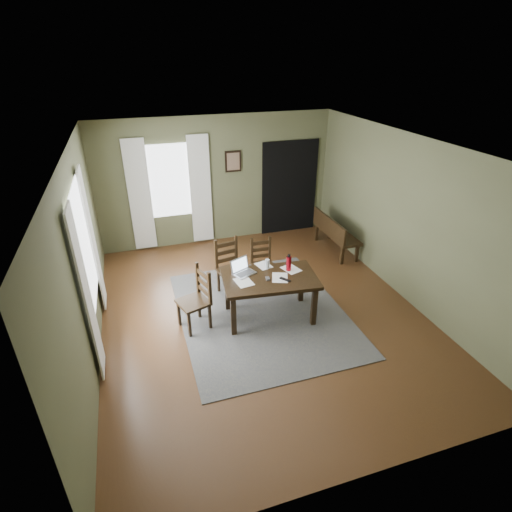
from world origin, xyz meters
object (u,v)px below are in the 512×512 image
object	(u,v)px
bench	(334,231)
dining_table	(270,282)
water_bottle	(289,263)
chair_end	(196,299)
laptop	(242,269)
chair_back_left	(230,268)
chair_back_right	(263,263)

from	to	relation	value
bench	dining_table	bearing A→B (deg)	131.24
dining_table	water_bottle	world-z (taller)	water_bottle
dining_table	bench	size ratio (longest dim) A/B	1.12
chair_end	laptop	xyz separation A→B (m)	(0.77, 0.16, 0.31)
chair_end	water_bottle	xyz separation A→B (m)	(1.49, 0.00, 0.38)
dining_table	bench	distance (m)	2.75
water_bottle	chair_back_left	bearing A→B (deg)	135.00
dining_table	water_bottle	size ratio (longest dim) A/B	5.51
chair_end	chair_back_left	world-z (taller)	chair_back_left
chair_end	bench	world-z (taller)	chair_end
chair_end	dining_table	bearing A→B (deg)	66.32
dining_table	laptop	xyz separation A→B (m)	(-0.36, 0.27, 0.15)
chair_back_right	chair_back_left	bearing A→B (deg)	-170.71
laptop	chair_end	bearing A→B (deg)	166.94
dining_table	chair_end	bearing A→B (deg)	-179.29
chair_back_left	laptop	bearing A→B (deg)	-95.61
chair_end	chair_back_left	bearing A→B (deg)	118.80
dining_table	bench	world-z (taller)	bench
dining_table	laptop	distance (m)	0.48
chair_end	chair_back_left	size ratio (longest dim) A/B	0.99
chair_end	water_bottle	world-z (taller)	water_bottle
dining_table	laptop	world-z (taller)	laptop
chair_end	chair_back_right	distance (m)	1.59
laptop	water_bottle	size ratio (longest dim) A/B	1.48
dining_table	chair_back_left	distance (m)	0.99
chair_end	chair_back_right	world-z (taller)	chair_end
dining_table	water_bottle	bearing A→B (deg)	25.01
chair_back_left	laptop	distance (m)	0.69
chair_end	water_bottle	distance (m)	1.54
chair_back_right	water_bottle	distance (m)	0.96
chair_back_right	bench	xyz separation A→B (m)	(1.86, 0.85, 0.02)
dining_table	chair_back_left	world-z (taller)	chair_back_left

